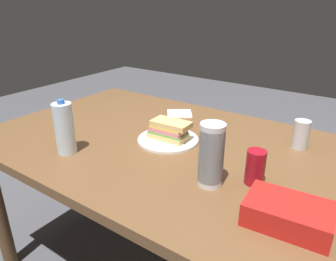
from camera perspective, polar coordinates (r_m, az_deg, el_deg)
The scene contains 9 objects.
dining_table at distance 1.37m, azimuth 3.11°, elevation -6.10°, with size 1.84×1.05×0.77m.
paper_plate at distance 1.39m, azimuth -0.00°, elevation -1.67°, with size 0.27×0.27×0.01m, color white.
sandwich at distance 1.37m, azimuth 0.17°, elevation 0.10°, with size 0.19×0.10×0.08m.
soda_can_red at distance 1.10m, azimuth 15.61°, elevation -6.46°, with size 0.07×0.07×0.12m, color maroon.
chip_bag at distance 0.96m, azimuth 20.99°, elevation -13.97°, with size 0.23×0.15×0.07m, color red.
water_bottle_tall at distance 1.32m, azimuth -18.34°, elevation 0.39°, with size 0.08×0.08×0.23m.
plastic_cup_stack at distance 1.04m, azimuth 7.89°, elevation -4.44°, with size 0.08×0.08×0.22m.
soda_can_silver at distance 1.42m, azimuth 23.06°, elevation -0.65°, with size 0.07×0.07×0.12m, color silver.
paper_napkin at distance 1.72m, azimuth 2.11°, elevation 3.10°, with size 0.13×0.13×0.01m, color white.
Camera 1 is at (0.62, -1.03, 1.36)m, focal length 33.47 mm.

